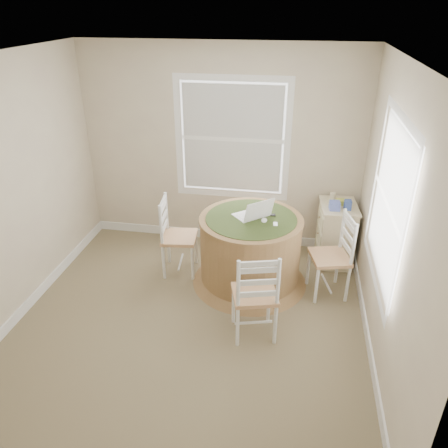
# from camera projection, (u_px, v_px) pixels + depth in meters

# --- Properties ---
(room) EXTENTS (3.64, 3.64, 2.64)m
(room) POSITION_uv_depth(u_px,v_px,m) (207.00, 203.00, 4.11)
(room) COLOR #837553
(room) RESTS_ON ground
(round_table) EXTENTS (1.35, 1.35, 0.84)m
(round_table) POSITION_uv_depth(u_px,v_px,m) (250.00, 248.00, 5.03)
(round_table) COLOR olive
(round_table) RESTS_ON ground
(chair_left) EXTENTS (0.45, 0.46, 0.95)m
(chair_left) POSITION_uv_depth(u_px,v_px,m) (179.00, 237.00, 5.23)
(chair_left) COLOR white
(chair_left) RESTS_ON ground
(chair_near) EXTENTS (0.51, 0.50, 0.95)m
(chair_near) POSITION_uv_depth(u_px,v_px,m) (255.00, 294.00, 4.22)
(chair_near) COLOR white
(chair_near) RESTS_ON ground
(chair_right) EXTENTS (0.49, 0.51, 0.95)m
(chair_right) POSITION_uv_depth(u_px,v_px,m) (330.00, 257.00, 4.82)
(chair_right) COLOR white
(chair_right) RESTS_ON ground
(laptop) EXTENTS (0.49, 0.48, 0.25)m
(laptop) POSITION_uv_depth(u_px,v_px,m) (253.00, 214.00, 4.88)
(laptop) COLOR white
(laptop) RESTS_ON round_table
(mouse) EXTENTS (0.08, 0.11, 0.04)m
(mouse) POSITION_uv_depth(u_px,v_px,m) (264.00, 220.00, 4.79)
(mouse) COLOR white
(mouse) RESTS_ON round_table
(phone) EXTENTS (0.05, 0.09, 0.02)m
(phone) POSITION_uv_depth(u_px,v_px,m) (275.00, 224.00, 4.72)
(phone) COLOR #B7BABF
(phone) RESTS_ON round_table
(keys) EXTENTS (0.06, 0.06, 0.02)m
(keys) POSITION_uv_depth(u_px,v_px,m) (273.00, 215.00, 4.91)
(keys) COLOR black
(keys) RESTS_ON round_table
(corner_chest) EXTENTS (0.48, 0.62, 0.78)m
(corner_chest) POSITION_uv_depth(u_px,v_px,m) (335.00, 233.00, 5.48)
(corner_chest) COLOR beige
(corner_chest) RESTS_ON ground
(tissue_box) EXTENTS (0.13, 0.13, 0.10)m
(tissue_box) POSITION_uv_depth(u_px,v_px,m) (335.00, 206.00, 5.17)
(tissue_box) COLOR #5B6ED1
(tissue_box) RESTS_ON corner_chest
(box_yellow) EXTENTS (0.16, 0.11, 0.06)m
(box_yellow) POSITION_uv_depth(u_px,v_px,m) (342.00, 202.00, 5.31)
(box_yellow) COLOR #BFC545
(box_yellow) RESTS_ON corner_chest
(box_blue) EXTENTS (0.09, 0.09, 0.12)m
(box_blue) POSITION_uv_depth(u_px,v_px,m) (348.00, 205.00, 5.16)
(box_blue) COLOR #344D9C
(box_blue) RESTS_ON corner_chest
(cup_cream) EXTENTS (0.07, 0.07, 0.09)m
(cup_cream) POSITION_uv_depth(u_px,v_px,m) (333.00, 196.00, 5.42)
(cup_cream) COLOR beige
(cup_cream) RESTS_ON corner_chest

